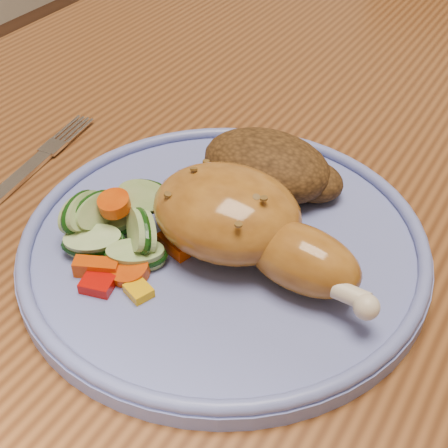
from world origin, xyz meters
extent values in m
cube|color=brown|center=(0.00, 0.00, 0.73)|extent=(0.90, 1.40, 0.04)
cube|color=brown|center=(-0.39, 0.64, 0.35)|extent=(0.06, 0.06, 0.71)
cube|color=#4C2D16|center=(0.00, 0.55, 0.43)|extent=(0.42, 0.42, 0.04)
cylinder|color=#4C2D16|center=(-0.18, 0.37, 0.21)|extent=(0.04, 0.04, 0.41)
cylinder|color=#4C2D16|center=(-0.18, 0.73, 0.21)|extent=(0.04, 0.04, 0.41)
cylinder|color=#626EB7|center=(-0.02, -0.07, 0.76)|extent=(0.30, 0.30, 0.01)
torus|color=#626EB7|center=(-0.02, -0.07, 0.77)|extent=(0.29, 0.29, 0.01)
ellipsoid|color=#A66722|center=(-0.02, -0.08, 0.79)|extent=(0.11, 0.09, 0.06)
ellipsoid|color=#A66722|center=(0.04, -0.08, 0.78)|extent=(0.09, 0.05, 0.04)
sphere|color=beige|center=(0.10, -0.10, 0.78)|extent=(0.02, 0.02, 0.02)
ellipsoid|color=#4B2E12|center=(-0.03, 0.00, 0.78)|extent=(0.11, 0.08, 0.05)
ellipsoid|color=#4B2E12|center=(0.01, 0.01, 0.77)|extent=(0.05, 0.04, 0.03)
ellipsoid|color=#4B2E12|center=(-0.06, -0.01, 0.77)|extent=(0.04, 0.04, 0.02)
cube|color=#A50A05|center=(-0.07, -0.16, 0.77)|extent=(0.02, 0.02, 0.01)
cube|color=#E5A507|center=(-0.04, -0.15, 0.77)|extent=(0.02, 0.02, 0.01)
cube|color=#D44A07|center=(-0.05, -0.10, 0.77)|extent=(0.03, 0.02, 0.01)
cylinder|color=#D44A07|center=(-0.06, -0.14, 0.77)|extent=(0.03, 0.03, 0.01)
cylinder|color=#D44A07|center=(-0.09, -0.11, 0.79)|extent=(0.02, 0.02, 0.01)
cylinder|color=#D44A07|center=(-0.11, -0.09, 0.77)|extent=(0.02, 0.03, 0.01)
cube|color=#D44A07|center=(-0.08, -0.15, 0.77)|extent=(0.03, 0.02, 0.01)
cylinder|color=#A3BC7A|center=(-0.10, -0.11, 0.78)|extent=(0.03, 0.04, 0.04)
cylinder|color=#A3BC7A|center=(-0.10, -0.11, 0.77)|extent=(0.04, 0.04, 0.02)
cylinder|color=#A3BC7A|center=(-0.07, -0.11, 0.78)|extent=(0.05, 0.05, 0.04)
cylinder|color=#A3BC7A|center=(-0.09, -0.13, 0.77)|extent=(0.06, 0.06, 0.02)
cylinder|color=#A3BC7A|center=(-0.06, -0.13, 0.77)|extent=(0.06, 0.06, 0.02)
cylinder|color=#A3BC7A|center=(-0.08, -0.09, 0.79)|extent=(0.05, 0.05, 0.04)
cylinder|color=#A3BC7A|center=(-0.11, -0.12, 0.78)|extent=(0.04, 0.04, 0.04)
cube|color=silver|center=(-0.21, -0.11, 0.75)|extent=(0.03, 0.12, 0.00)
cube|color=silver|center=(-0.22, -0.04, 0.75)|extent=(0.03, 0.07, 0.00)
camera|label=1|loc=(0.15, -0.36, 1.06)|focal=50.00mm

